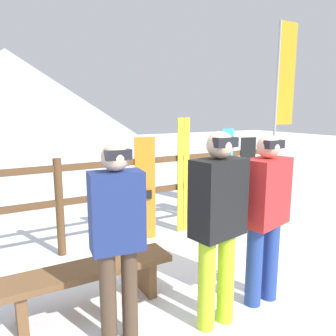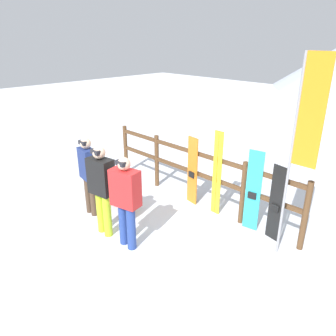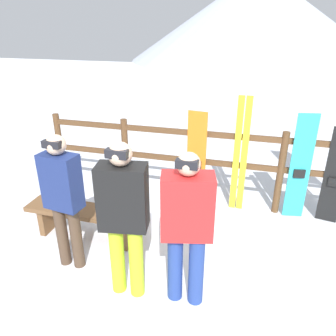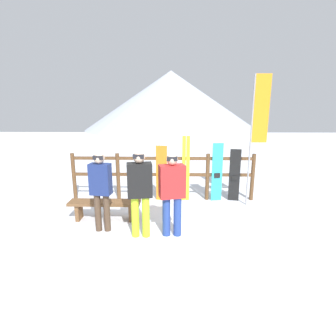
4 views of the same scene
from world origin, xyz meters
The scene contains 12 objects.
ground_plane centered at (0.00, 0.00, 0.00)m, with size 40.00×40.00×0.00m, color white.
mountain_backdrop centered at (0.00, 23.81, 3.00)m, with size 18.00×18.00×6.00m.
fence centered at (0.00, 1.81, 0.72)m, with size 4.81×0.10×1.24m.
bench centered at (-1.21, 0.49, 0.32)m, with size 1.54×0.36×0.42m.
person_navy centered at (-1.12, -0.03, 0.92)m, with size 0.42×0.27×1.58m.
person_black centered at (-0.34, -0.25, 0.95)m, with size 0.49×0.32×1.65m.
person_red centered at (0.26, -0.19, 0.91)m, with size 0.52×0.36×1.60m.
snowboard_orange centered at (-0.03, 1.75, 0.72)m, with size 0.29×0.09×1.45m.
ski_pair_yellow centered at (0.60, 1.76, 0.85)m, with size 0.20×0.02×1.70m.
snowboard_cyan centered at (1.41, 1.75, 0.76)m, with size 0.28×0.09×1.52m.
snowboard_black_stripe centered at (1.87, 1.75, 0.68)m, with size 0.27×0.09×1.37m.
rental_flag centered at (2.24, 1.45, 2.03)m, with size 0.40×0.04×3.15m.
Camera 4 is at (0.28, -4.83, 2.44)m, focal length 28.00 mm.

